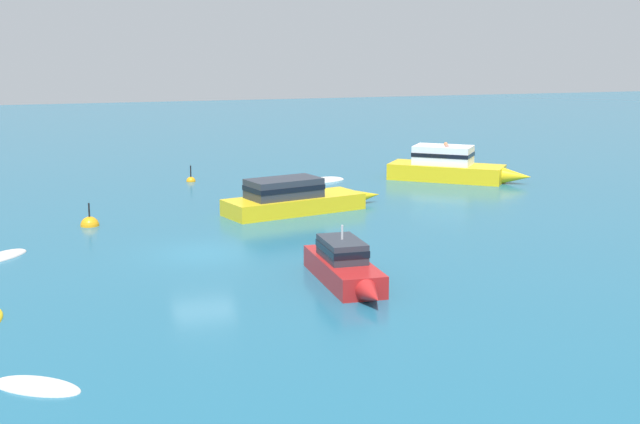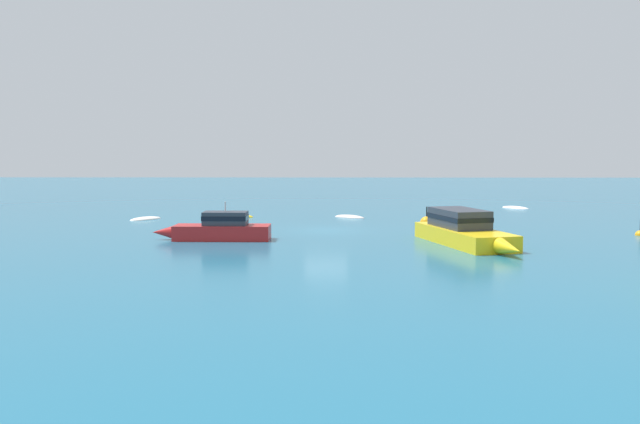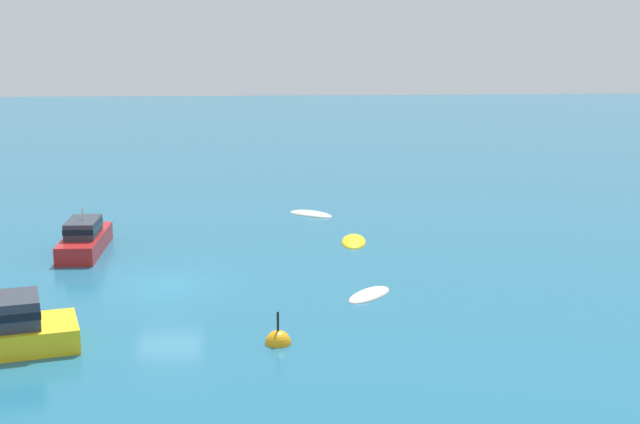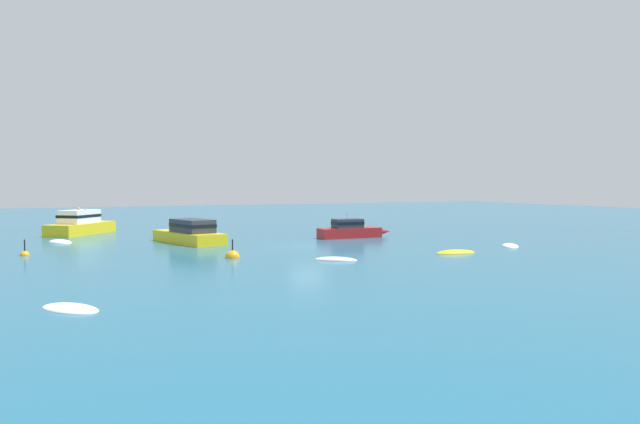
{
  "view_description": "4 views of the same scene",
  "coord_description": "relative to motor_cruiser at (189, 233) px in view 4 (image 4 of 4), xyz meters",
  "views": [
    {
      "loc": [
        5.22,
        34.72,
        8.82
      ],
      "look_at": [
        -5.21,
        -0.86,
        1.24
      ],
      "focal_mm": 49.76,
      "sensor_mm": 36.0,
      "label": 1
    },
    {
      "loc": [
        -38.48,
        -0.11,
        4.68
      ],
      "look_at": [
        -2.56,
        0.33,
        1.34
      ],
      "focal_mm": 36.54,
      "sensor_mm": 36.0,
      "label": 2
    },
    {
      "loc": [
        3.9,
        -35.42,
        10.68
      ],
      "look_at": [
        6.03,
        1.54,
        2.55
      ],
      "focal_mm": 52.7,
      "sensor_mm": 36.0,
      "label": 3
    },
    {
      "loc": [
        37.26,
        -16.33,
        4.29
      ],
      "look_at": [
        0.38,
        0.77,
        2.35
      ],
      "focal_mm": 33.03,
      "sensor_mm": 36.0,
      "label": 4
    }
  ],
  "objects": [
    {
      "name": "rib",
      "position": [
        11.85,
        19.55,
        -0.72
      ],
      "size": [
        2.68,
        2.36,
        0.38
      ],
      "rotation": [
        0.0,
        0.0,
        5.66
      ],
      "color": "silver",
      "rests_on": "ground"
    },
    {
      "name": "tender",
      "position": [
        21.24,
        -8.69,
        -0.72
      ],
      "size": [
        2.77,
        2.46,
        0.34
      ],
      "rotation": [
        0.0,
        0.0,
        0.61
      ],
      "color": "white",
      "rests_on": "ground"
    },
    {
      "name": "mooring_buoy",
      "position": [
        3.6,
        -10.63,
        -0.7
      ],
      "size": [
        0.56,
        0.56,
        1.24
      ],
      "color": "orange",
      "rests_on": "ground"
    },
    {
      "name": "cabin_cruiser",
      "position": [
        1.46,
        12.72,
        -0.1
      ],
      "size": [
        1.66,
        6.29,
        2.04
      ],
      "rotation": [
        0.0,
        0.0,
        1.56
      ],
      "color": "#B21E1E",
      "rests_on": "ground"
    },
    {
      "name": "channel_buoy",
      "position": [
        9.87,
        0.4,
        -0.71
      ],
      "size": [
        0.87,
        0.87,
        1.5
      ],
      "color": "orange",
      "rests_on": "ground"
    },
    {
      "name": "powerboat",
      "position": [
        -11.4,
        -6.67,
        0.13
      ],
      "size": [
        7.73,
        6.48,
        2.29
      ],
      "rotation": [
        0.0,
        0.0,
        2.49
      ],
      "color": "yellow",
      "rests_on": "ground"
    },
    {
      "name": "rib_1",
      "position": [
        13.56,
        13.58,
        -0.72
      ],
      "size": [
        1.38,
        2.76,
        0.45
      ],
      "rotation": [
        0.0,
        0.0,
        4.61
      ],
      "color": "yellow",
      "rests_on": "ground"
    },
    {
      "name": "ground_plane",
      "position": [
        5.67,
        7.02,
        -0.72
      ],
      "size": [
        160.0,
        160.0,
        0.0
      ],
      "primitive_type": "plane",
      "color": "#1E607F"
    },
    {
      "name": "tender_1",
      "position": [
        13.38,
        5.37,
        -0.72
      ],
      "size": [
        2.31,
        2.58,
        0.38
      ],
      "rotation": [
        0.0,
        0.0,
        4.06
      ],
      "color": "silver",
      "rests_on": "ground"
    },
    {
      "name": "dinghy",
      "position": [
        -4.09,
        -8.54,
        -0.72
      ],
      "size": [
        3.09,
        2.15,
        0.45
      ],
      "rotation": [
        0.0,
        0.0,
        0.32
      ],
      "color": "silver",
      "rests_on": "ground"
    },
    {
      "name": "motor_cruiser",
      "position": [
        0.0,
        0.0,
        0.0
      ],
      "size": [
        8.79,
        4.17,
        1.74
      ],
      "rotation": [
        0.0,
        0.0,
        3.41
      ],
      "color": "yellow",
      "rests_on": "ground"
    }
  ]
}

